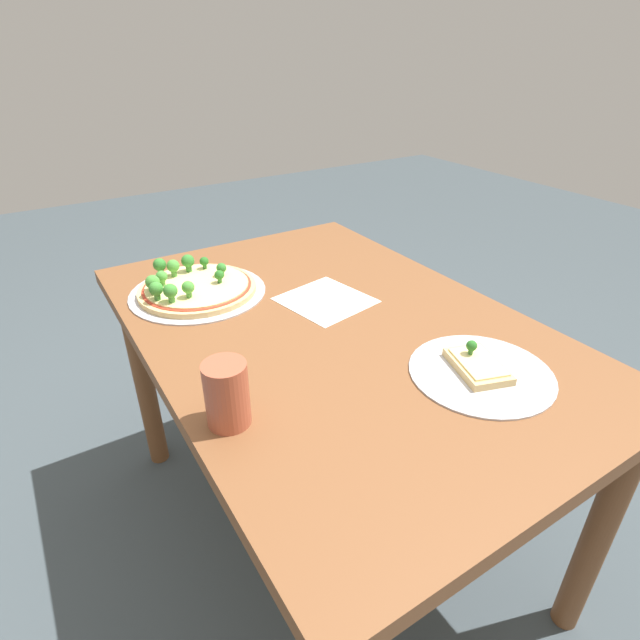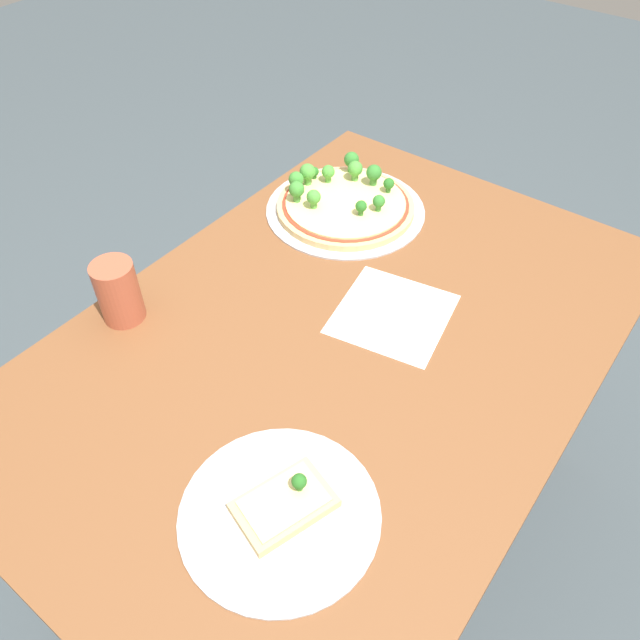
{
  "view_description": "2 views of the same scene",
  "coord_description": "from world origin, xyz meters",
  "px_view_note": "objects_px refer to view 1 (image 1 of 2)",
  "views": [
    {
      "loc": [
        -0.83,
        0.55,
        1.27
      ],
      "look_at": [
        -0.01,
        0.04,
        0.72
      ],
      "focal_mm": 28.0,
      "sensor_mm": 36.0,
      "label": 1
    },
    {
      "loc": [
        -0.62,
        -0.43,
        1.49
      ],
      "look_at": [
        -0.01,
        0.04,
        0.72
      ],
      "focal_mm": 35.0,
      "sensor_mm": 36.0,
      "label": 2
    }
  ],
  "objects_px": {
    "pizza_tray_slice": "(479,369)",
    "drinking_cup": "(227,394)",
    "dining_table": "(331,356)",
    "pizza_tray_whole": "(194,287)"
  },
  "relations": [
    {
      "from": "dining_table",
      "to": "drinking_cup",
      "type": "relative_size",
      "value": 10.28
    },
    {
      "from": "pizza_tray_slice",
      "to": "dining_table",
      "type": "bearing_deg",
      "value": 23.05
    },
    {
      "from": "pizza_tray_whole",
      "to": "pizza_tray_slice",
      "type": "distance_m",
      "value": 0.73
    },
    {
      "from": "pizza_tray_whole",
      "to": "pizza_tray_slice",
      "type": "height_order",
      "value": "pizza_tray_whole"
    },
    {
      "from": "pizza_tray_slice",
      "to": "drinking_cup",
      "type": "height_order",
      "value": "drinking_cup"
    },
    {
      "from": "dining_table",
      "to": "pizza_tray_whole",
      "type": "distance_m",
      "value": 0.4
    },
    {
      "from": "pizza_tray_whole",
      "to": "pizza_tray_slice",
      "type": "bearing_deg",
      "value": -151.13
    },
    {
      "from": "drinking_cup",
      "to": "pizza_tray_slice",
      "type": "bearing_deg",
      "value": -104.89
    },
    {
      "from": "drinking_cup",
      "to": "pizza_tray_whole",
      "type": "bearing_deg",
      "value": -13.36
    },
    {
      "from": "pizza_tray_slice",
      "to": "drinking_cup",
      "type": "xyz_separation_m",
      "value": [
        0.13,
        0.47,
        0.05
      ]
    }
  ]
}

